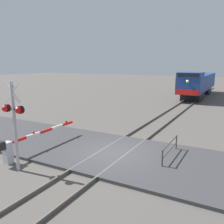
# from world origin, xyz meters

# --- Properties ---
(ground_plane) EXTENTS (160.00, 160.00, 0.00)m
(ground_plane) POSITION_xyz_m (0.00, 0.00, 0.00)
(ground_plane) COLOR #514C47
(rail_track_left) EXTENTS (0.08, 80.00, 0.15)m
(rail_track_left) POSITION_xyz_m (-0.72, 0.00, 0.07)
(rail_track_left) COLOR #59544C
(rail_track_left) RESTS_ON ground_plane
(rail_track_right) EXTENTS (0.08, 80.00, 0.15)m
(rail_track_right) POSITION_xyz_m (0.72, 0.00, 0.07)
(rail_track_right) COLOR #59544C
(rail_track_right) RESTS_ON ground_plane
(road_surface) EXTENTS (36.00, 5.73, 0.15)m
(road_surface) POSITION_xyz_m (0.00, 0.00, 0.07)
(road_surface) COLOR #38383A
(road_surface) RESTS_ON ground_plane
(locomotive) EXTENTS (2.84, 15.44, 3.68)m
(locomotive) POSITION_xyz_m (0.00, 25.66, 1.93)
(locomotive) COLOR black
(locomotive) RESTS_ON ground_plane
(crossing_signal) EXTENTS (1.18, 0.33, 4.08)m
(crossing_signal) POSITION_xyz_m (-2.90, -3.80, 2.54)
(crossing_signal) COLOR #ADADB2
(crossing_signal) RESTS_ON ground_plane
(crossing_gate) EXTENTS (0.36, 5.56, 1.21)m
(crossing_gate) POSITION_xyz_m (-3.95, -2.76, 0.75)
(crossing_gate) COLOR silver
(crossing_gate) RESTS_ON ground_plane
(guard_railing) EXTENTS (0.08, 2.67, 0.95)m
(guard_railing) POSITION_xyz_m (2.83, 0.76, 0.62)
(guard_railing) COLOR #4C4742
(guard_railing) RESTS_ON ground_plane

